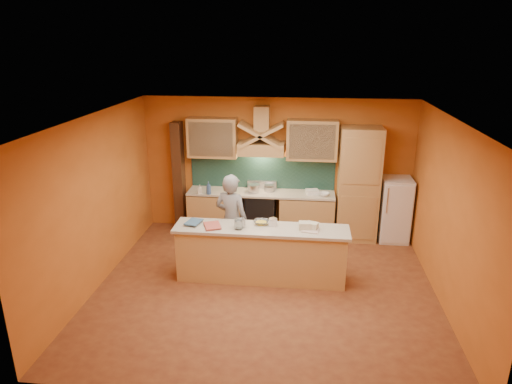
# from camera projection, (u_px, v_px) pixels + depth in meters

# --- Properties ---
(floor) EXTENTS (5.50, 5.00, 0.01)m
(floor) POSITION_uv_depth(u_px,v_px,m) (265.00, 288.00, 7.53)
(floor) COLOR brown
(floor) RESTS_ON ground
(ceiling) EXTENTS (5.50, 5.00, 0.01)m
(ceiling) POSITION_uv_depth(u_px,v_px,m) (266.00, 119.00, 6.63)
(ceiling) COLOR white
(ceiling) RESTS_ON wall_back
(wall_back) EXTENTS (5.50, 0.02, 2.80)m
(wall_back) POSITION_uv_depth(u_px,v_px,m) (277.00, 166.00, 9.43)
(wall_back) COLOR #CB6D27
(wall_back) RESTS_ON floor
(wall_front) EXTENTS (5.50, 0.02, 2.80)m
(wall_front) POSITION_uv_depth(u_px,v_px,m) (244.00, 294.00, 4.73)
(wall_front) COLOR #CB6D27
(wall_front) RESTS_ON floor
(wall_left) EXTENTS (0.02, 5.00, 2.80)m
(wall_left) POSITION_uv_depth(u_px,v_px,m) (97.00, 202.00, 7.37)
(wall_left) COLOR #CB6D27
(wall_left) RESTS_ON floor
(wall_right) EXTENTS (0.02, 5.00, 2.80)m
(wall_right) POSITION_uv_depth(u_px,v_px,m) (449.00, 216.00, 6.79)
(wall_right) COLOR #CB6D27
(wall_right) RESTS_ON floor
(base_cabinet_left) EXTENTS (1.10, 0.60, 0.86)m
(base_cabinet_left) POSITION_uv_depth(u_px,v_px,m) (216.00, 212.00, 9.60)
(base_cabinet_left) COLOR tan
(base_cabinet_left) RESTS_ON floor
(base_cabinet_right) EXTENTS (1.10, 0.60, 0.86)m
(base_cabinet_right) POSITION_uv_depth(u_px,v_px,m) (307.00, 216.00, 9.39)
(base_cabinet_right) COLOR tan
(base_cabinet_right) RESTS_ON floor
(counter_top) EXTENTS (3.00, 0.62, 0.04)m
(counter_top) POSITION_uv_depth(u_px,v_px,m) (261.00, 193.00, 9.34)
(counter_top) COLOR beige
(counter_top) RESTS_ON base_cabinet_left
(stove) EXTENTS (0.60, 0.58, 0.90)m
(stove) POSITION_uv_depth(u_px,v_px,m) (261.00, 213.00, 9.49)
(stove) COLOR black
(stove) RESTS_ON floor
(backsplash) EXTENTS (3.00, 0.03, 0.70)m
(backsplash) POSITION_uv_depth(u_px,v_px,m) (262.00, 173.00, 9.50)
(backsplash) COLOR #193832
(backsplash) RESTS_ON wall_back
(range_hood) EXTENTS (0.92, 0.50, 0.24)m
(range_hood) POSITION_uv_depth(u_px,v_px,m) (261.00, 148.00, 9.09)
(range_hood) COLOR tan
(range_hood) RESTS_ON wall_back
(hood_chimney) EXTENTS (0.30, 0.30, 0.50)m
(hood_chimney) POSITION_uv_depth(u_px,v_px,m) (262.00, 119.00, 9.00)
(hood_chimney) COLOR tan
(hood_chimney) RESTS_ON wall_back
(upper_cabinet_left) EXTENTS (1.00, 0.35, 0.80)m
(upper_cabinet_left) POSITION_uv_depth(u_px,v_px,m) (213.00, 138.00, 9.21)
(upper_cabinet_left) COLOR tan
(upper_cabinet_left) RESTS_ON wall_back
(upper_cabinet_right) EXTENTS (1.00, 0.35, 0.80)m
(upper_cabinet_right) POSITION_uv_depth(u_px,v_px,m) (312.00, 140.00, 9.00)
(upper_cabinet_right) COLOR tan
(upper_cabinet_right) RESTS_ON wall_back
(pantry_column) EXTENTS (0.80, 0.60, 2.30)m
(pantry_column) POSITION_uv_depth(u_px,v_px,m) (358.00, 184.00, 9.06)
(pantry_column) COLOR tan
(pantry_column) RESTS_ON floor
(fridge) EXTENTS (0.58, 0.60, 1.30)m
(fridge) POSITION_uv_depth(u_px,v_px,m) (395.00, 209.00, 9.14)
(fridge) COLOR white
(fridge) RESTS_ON floor
(trim_column_left) EXTENTS (0.20, 0.30, 2.30)m
(trim_column_left) POSITION_uv_depth(u_px,v_px,m) (179.00, 176.00, 9.59)
(trim_column_left) COLOR #472816
(trim_column_left) RESTS_ON floor
(island_body) EXTENTS (2.80, 0.55, 0.88)m
(island_body) POSITION_uv_depth(u_px,v_px,m) (261.00, 255.00, 7.68)
(island_body) COLOR #E1B773
(island_body) RESTS_ON floor
(island_top) EXTENTS (2.90, 0.62, 0.05)m
(island_top) POSITION_uv_depth(u_px,v_px,m) (261.00, 229.00, 7.53)
(island_top) COLOR beige
(island_top) RESTS_ON island_body
(person) EXTENTS (0.72, 0.58, 1.70)m
(person) POSITION_uv_depth(u_px,v_px,m) (232.00, 220.00, 8.07)
(person) COLOR gray
(person) RESTS_ON floor
(pot_large) EXTENTS (0.24, 0.24, 0.17)m
(pot_large) POSITION_uv_depth(u_px,v_px,m) (254.00, 189.00, 9.31)
(pot_large) COLOR #BABAC1
(pot_large) RESTS_ON stove
(pot_small) EXTENTS (0.26, 0.26, 0.13)m
(pot_small) POSITION_uv_depth(u_px,v_px,m) (269.00, 189.00, 9.38)
(pot_small) COLOR #B3B3BB
(pot_small) RESTS_ON stove
(soap_bottle_a) EXTENTS (0.09, 0.10, 0.19)m
(soap_bottle_a) POSITION_uv_depth(u_px,v_px,m) (200.00, 189.00, 9.21)
(soap_bottle_a) COLOR silver
(soap_bottle_a) RESTS_ON counter_top
(soap_bottle_b) EXTENTS (0.13, 0.13, 0.26)m
(soap_bottle_b) POSITION_uv_depth(u_px,v_px,m) (209.00, 188.00, 9.16)
(soap_bottle_b) COLOR #345791
(soap_bottle_b) RESTS_ON counter_top
(bowl_back) EXTENTS (0.28, 0.28, 0.07)m
(bowl_back) POSITION_uv_depth(u_px,v_px,m) (324.00, 194.00, 9.09)
(bowl_back) COLOR white
(bowl_back) RESTS_ON counter_top
(dish_rack) EXTENTS (0.28, 0.25, 0.09)m
(dish_rack) POSITION_uv_depth(u_px,v_px,m) (312.00, 192.00, 9.20)
(dish_rack) COLOR white
(dish_rack) RESTS_ON counter_top
(book_lower) EXTENTS (0.36, 0.41, 0.03)m
(book_lower) POSITION_uv_depth(u_px,v_px,m) (205.00, 227.00, 7.52)
(book_lower) COLOR #BD5043
(book_lower) RESTS_ON island_top
(book_upper) EXTENTS (0.29, 0.35, 0.02)m
(book_upper) POSITION_uv_depth(u_px,v_px,m) (188.00, 221.00, 7.70)
(book_upper) COLOR #3D6287
(book_upper) RESTS_ON island_top
(jar_large) EXTENTS (0.19, 0.19, 0.15)m
(jar_large) POSITION_uv_depth(u_px,v_px,m) (241.00, 223.00, 7.51)
(jar_large) COLOR silver
(jar_large) RESTS_ON island_top
(jar_small) EXTENTS (0.16, 0.16, 0.15)m
(jar_small) POSITION_uv_depth(u_px,v_px,m) (238.00, 225.00, 7.44)
(jar_small) COLOR white
(jar_small) RESTS_ON island_top
(kitchen_scale) EXTENTS (0.13, 0.13, 0.11)m
(kitchen_scale) POSITION_uv_depth(u_px,v_px,m) (273.00, 222.00, 7.60)
(kitchen_scale) COLOR white
(kitchen_scale) RESTS_ON island_top
(mixing_bowl) EXTENTS (0.26, 0.26, 0.06)m
(mixing_bowl) POSITION_uv_depth(u_px,v_px,m) (261.00, 222.00, 7.66)
(mixing_bowl) COLOR silver
(mixing_bowl) RESTS_ON island_top
(cloth) EXTENTS (0.30, 0.24, 0.02)m
(cloth) POSITION_uv_depth(u_px,v_px,m) (310.00, 231.00, 7.38)
(cloth) COLOR beige
(cloth) RESTS_ON island_top
(grocery_bag_a) EXTENTS (0.20, 0.16, 0.12)m
(grocery_bag_a) POSITION_uv_depth(u_px,v_px,m) (305.00, 226.00, 7.44)
(grocery_bag_a) COLOR beige
(grocery_bag_a) RESTS_ON island_top
(grocery_bag_b) EXTENTS (0.23, 0.21, 0.11)m
(grocery_bag_b) POSITION_uv_depth(u_px,v_px,m) (312.00, 226.00, 7.44)
(grocery_bag_b) COLOR beige
(grocery_bag_b) RESTS_ON island_top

